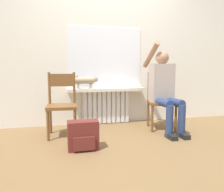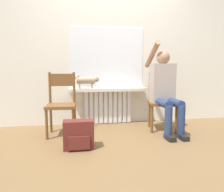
{
  "view_description": "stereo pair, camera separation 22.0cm",
  "coord_description": "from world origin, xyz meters",
  "px_view_note": "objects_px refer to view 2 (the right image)",
  "views": [
    {
      "loc": [
        -0.78,
        -2.38,
        0.9
      ],
      "look_at": [
        0.0,
        0.74,
        0.51
      ],
      "focal_mm": 35.0,
      "sensor_mm": 36.0,
      "label": 1
    },
    {
      "loc": [
        -0.57,
        -2.43,
        0.9
      ],
      "look_at": [
        0.0,
        0.74,
        0.51
      ],
      "focal_mm": 35.0,
      "sensor_mm": 36.0,
      "label": 2
    }
  ],
  "objects_px": {
    "chair_right": "(162,101)",
    "person": "(165,87)",
    "backpack": "(79,135)",
    "cat": "(87,81)",
    "chair_left": "(61,103)"
  },
  "relations": [
    {
      "from": "chair_right",
      "to": "person",
      "type": "distance_m",
      "value": 0.24
    },
    {
      "from": "chair_right",
      "to": "backpack",
      "type": "xyz_separation_m",
      "value": [
        -1.26,
        -0.61,
        -0.28
      ]
    },
    {
      "from": "person",
      "to": "backpack",
      "type": "height_order",
      "value": "person"
    },
    {
      "from": "chair_right",
      "to": "person",
      "type": "height_order",
      "value": "person"
    },
    {
      "from": "backpack",
      "to": "cat",
      "type": "bearing_deg",
      "value": 80.64
    },
    {
      "from": "chair_left",
      "to": "cat",
      "type": "relative_size",
      "value": 1.74
    },
    {
      "from": "chair_right",
      "to": "person",
      "type": "xyz_separation_m",
      "value": [
        -0.01,
        -0.11,
        0.21
      ]
    },
    {
      "from": "chair_left",
      "to": "chair_right",
      "type": "distance_m",
      "value": 1.48
    },
    {
      "from": "person",
      "to": "backpack",
      "type": "distance_m",
      "value": 1.43
    },
    {
      "from": "person",
      "to": "backpack",
      "type": "relative_size",
      "value": 3.85
    },
    {
      "from": "cat",
      "to": "person",
      "type": "bearing_deg",
      "value": -27.23
    },
    {
      "from": "chair_right",
      "to": "cat",
      "type": "relative_size",
      "value": 1.74
    },
    {
      "from": "cat",
      "to": "chair_right",
      "type": "bearing_deg",
      "value": -22.16
    },
    {
      "from": "person",
      "to": "backpack",
      "type": "xyz_separation_m",
      "value": [
        -1.25,
        -0.5,
        -0.49
      ]
    },
    {
      "from": "chair_left",
      "to": "cat",
      "type": "xyz_separation_m",
      "value": [
        0.39,
        0.44,
        0.29
      ]
    }
  ]
}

